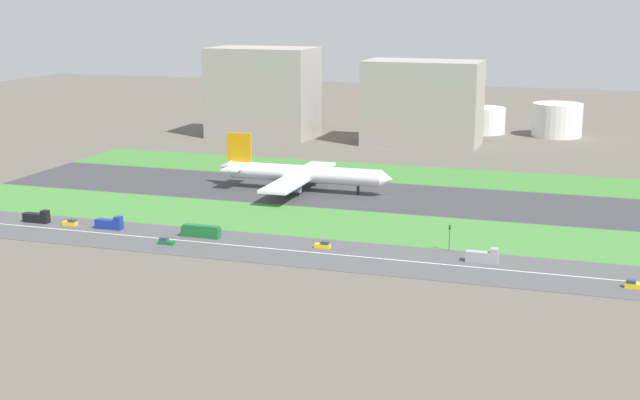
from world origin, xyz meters
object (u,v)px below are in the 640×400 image
at_px(fuel_tank_centre, 483,120).
at_px(truck_2, 483,256).
at_px(airliner, 300,174).
at_px(fuel_tank_east, 557,120).
at_px(terminal_building, 263,92).
at_px(bus_0, 201,231).
at_px(car_4, 323,245).
at_px(car_3, 71,223).
at_px(traffic_light, 449,236).
at_px(car_2, 633,285).
at_px(car_1, 166,241).
at_px(truck_1, 37,217).
at_px(hangar_building, 423,103).
at_px(fuel_tank_west, 421,113).
at_px(truck_0, 110,224).

bearing_deg(fuel_tank_centre, truck_2, -82.06).
bearing_deg(airliner, fuel_tank_east, 63.67).
bearing_deg(terminal_building, bus_0, -73.89).
height_order(car_4, fuel_tank_centre, fuel_tank_centre).
height_order(bus_0, terminal_building, terminal_building).
relative_size(car_3, car_4, 1.00).
bearing_deg(truck_2, traffic_light, 142.06).
distance_m(car_3, fuel_tank_east, 261.04).
distance_m(car_2, fuel_tank_centre, 246.79).
distance_m(terminal_building, fuel_tank_centre, 112.12).
xyz_separation_m(car_1, car_2, (123.64, 0.00, 0.00)).
relative_size(car_1, truck_1, 0.52).
xyz_separation_m(airliner, terminal_building, (-59.14, 114.00, 15.53)).
distance_m(bus_0, fuel_tank_east, 242.57).
xyz_separation_m(car_2, fuel_tank_east, (-32.31, 237.00, 7.28)).
distance_m(traffic_light, terminal_building, 213.78).
relative_size(terminal_building, hangar_building, 0.95).
bearing_deg(hangar_building, fuel_tank_west, 102.22).
xyz_separation_m(truck_2, car_2, (36.94, -10.00, -0.75)).
bearing_deg(truck_0, fuel_tank_centre, 70.85).
distance_m(truck_1, fuel_tank_centre, 249.81).
xyz_separation_m(airliner, traffic_light, (63.82, -60.01, -1.94)).
bearing_deg(car_2, truck_0, -3.88).
relative_size(truck_0, terminal_building, 0.17).
distance_m(airliner, truck_1, 91.98).
height_order(terminal_building, hangar_building, terminal_building).
distance_m(truck_2, truck_1, 135.84).
xyz_separation_m(bus_0, truck_0, (-29.85, 0.00, -0.15)).
relative_size(car_2, fuel_tank_east, 0.18).
bearing_deg(truck_0, airliner, 61.82).
xyz_separation_m(car_4, fuel_tank_east, (48.34, 227.00, 7.28)).
bearing_deg(airliner, car_1, -99.20).
bearing_deg(fuel_tank_west, traffic_light, -76.33).
distance_m(truck_2, truck_0, 110.50).
xyz_separation_m(car_3, fuel_tank_west, (60.55, 227.00, 7.90)).
bearing_deg(fuel_tank_west, terminal_building, -147.16).
relative_size(bus_0, fuel_tank_west, 0.52).
relative_size(car_3, bus_0, 0.38).
relative_size(car_2, truck_0, 0.52).
distance_m(bus_0, truck_0, 29.85).
bearing_deg(airliner, truck_2, -42.55).
bearing_deg(car_4, car_1, -166.91).
xyz_separation_m(airliner, truck_1, (-61.77, -68.00, -4.56)).
height_order(truck_2, traffic_light, traffic_light).
bearing_deg(car_1, fuel_tank_east, -111.08).
xyz_separation_m(airliner, car_4, (30.36, -68.00, -5.31)).
bearing_deg(hangar_building, car_3, -111.12).
xyz_separation_m(truck_2, fuel_tank_west, (-63.51, 227.00, 7.15)).
bearing_deg(airliner, truck_1, -132.25).
bearing_deg(traffic_light, car_2, -20.87).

